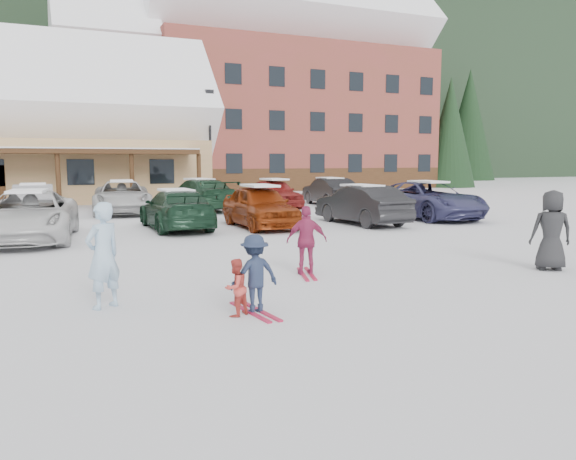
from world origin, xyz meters
name	(u,v)px	position (x,y,z in m)	size (l,w,h in m)	color
ground	(295,288)	(0.00, 0.00, 0.00)	(160.00, 160.00, 0.00)	white
forested_hillside	(66,51)	(0.00, 85.00, 19.00)	(300.00, 70.00, 38.00)	black
alpine_hotel	(265,90)	(14.27, 38.00, 8.63)	(31.48, 14.01, 21.48)	brown
lamp_post	(210,139)	(5.23, 24.20, 3.75)	(0.50, 0.25, 6.69)	black
conifer_1	(450,118)	(30.00, 32.00, 6.26)	(4.84, 4.84, 11.22)	black
conifer_3	(160,132)	(6.00, 44.00, 5.12)	(3.96, 3.96, 9.18)	black
conifer_4	(398,125)	(34.00, 46.00, 6.54)	(5.06, 5.06, 11.73)	black
adult_skier	(103,255)	(-3.49, -0.05, 0.89)	(0.65, 0.42, 1.77)	#A6C9E5
toddler_red	(236,288)	(-1.64, -1.39, 0.46)	(0.45, 0.35, 0.92)	#CC4037
child_navy	(255,274)	(-1.29, -1.30, 0.64)	(0.82, 0.47, 1.27)	#1E2842
skis_child_navy	(255,311)	(-1.29, -1.30, 0.01)	(0.20, 1.40, 0.03)	#B1193D
child_magenta	(307,240)	(0.78, 1.08, 0.74)	(0.87, 0.36, 1.49)	#A12B57
skis_child_magenta	(307,274)	(0.78, 1.08, 0.01)	(0.20, 1.40, 0.03)	#B1193D
bystander_dark	(551,230)	(5.98, -0.64, 0.90)	(0.88, 0.57, 1.79)	#242526
parked_car_2	(29,216)	(-4.77, 8.98, 0.77)	(2.55, 5.52, 1.54)	silver
parked_car_3	(176,210)	(-0.04, 10.10, 0.70)	(1.97, 4.85, 1.41)	#153220
parked_car_4	(260,206)	(2.89, 9.49, 0.77)	(1.82, 4.52, 1.54)	maroon
parked_car_5	(362,205)	(6.86, 8.91, 0.75)	(1.58, 4.53, 1.49)	black
parked_car_6	(428,200)	(10.52, 9.65, 0.78)	(2.59, 5.61, 1.56)	#393A66
parked_car_9	(34,201)	(-4.71, 16.53, 0.72)	(1.53, 4.38, 1.44)	#A1A0A4
parked_car_10	(122,197)	(-1.00, 17.11, 0.76)	(2.51, 5.44, 1.51)	silver
parked_car_11	(200,195)	(2.65, 17.11, 0.77)	(2.16, 5.31, 1.54)	#1A3D27
parked_car_12	(274,193)	(6.68, 17.34, 0.74)	(1.75, 4.34, 1.48)	maroon
parked_car_13	(330,192)	(10.03, 17.55, 0.74)	(1.57, 4.51, 1.49)	black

